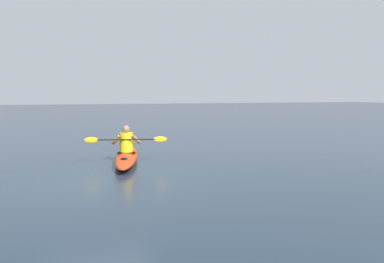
% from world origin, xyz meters
% --- Properties ---
extents(ground_plane, '(160.00, 160.00, 0.00)m').
position_xyz_m(ground_plane, '(0.00, 0.00, 0.00)').
color(ground_plane, '#1E2D3D').
extents(kayak, '(1.81, 4.51, 0.31)m').
position_xyz_m(kayak, '(-1.27, -2.95, 0.16)').
color(kayak, red).
rests_on(kayak, ground).
extents(kayaker, '(2.30, 0.73, 0.78)m').
position_xyz_m(kayaker, '(-1.24, -2.85, 0.64)').
color(kayaker, yellow).
rests_on(kayaker, kayak).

